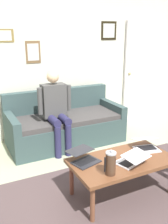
% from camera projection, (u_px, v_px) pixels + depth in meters
% --- Properties ---
extents(ground_plane, '(7.68, 7.68, 0.00)m').
position_uv_depth(ground_plane, '(110.00, 194.00, 3.06)').
color(ground_plane, '#A9AF8C').
extents(area_rug, '(3.07, 1.87, 0.01)m').
position_uv_depth(area_rug, '(126.00, 198.00, 2.98)').
color(area_rug, '#514040').
rests_on(area_rug, ground_plane).
extents(back_wall, '(7.04, 0.11, 2.70)m').
position_uv_depth(back_wall, '(45.00, 61.00, 4.52)').
color(back_wall, silver).
rests_on(back_wall, ground_plane).
extents(interior_door, '(0.82, 0.09, 2.05)m').
position_uv_depth(interior_door, '(141.00, 72.00, 5.43)').
color(interior_door, white).
rests_on(interior_door, ground_plane).
extents(couch, '(1.92, 0.87, 0.88)m').
position_uv_depth(couch, '(65.00, 125.00, 4.42)').
color(couch, '#374C4B').
rests_on(couch, ground_plane).
extents(coffee_table, '(1.19, 0.65, 0.45)m').
position_uv_depth(coffee_table, '(122.00, 163.00, 2.95)').
color(coffee_table, brown).
rests_on(coffee_table, ground_plane).
extents(laptop_left, '(0.38, 0.38, 0.14)m').
position_uv_depth(laptop_left, '(132.00, 160.00, 2.84)').
color(laptop_left, silver).
rests_on(laptop_left, coffee_table).
extents(laptop_center, '(0.37, 0.38, 0.12)m').
position_uv_depth(laptop_center, '(84.00, 158.00, 2.88)').
color(laptop_center, '#28282D').
rests_on(laptop_center, coffee_table).
extents(laptop_right, '(0.35, 0.36, 0.15)m').
position_uv_depth(laptop_right, '(146.00, 145.00, 3.19)').
color(laptop_right, silver).
rests_on(laptop_right, coffee_table).
extents(french_press, '(0.13, 0.11, 0.28)m').
position_uv_depth(french_press, '(111.00, 163.00, 2.60)').
color(french_press, '#4C3323').
rests_on(french_press, coffee_table).
extents(person_seated, '(0.55, 0.51, 1.28)m').
position_uv_depth(person_seated, '(56.00, 107.00, 4.00)').
color(person_seated, '#2B2950').
rests_on(person_seated, ground_plane).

